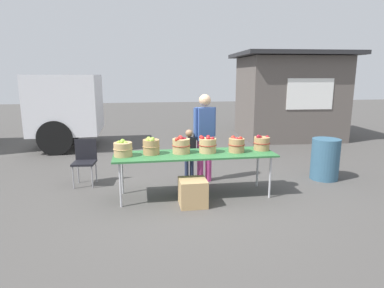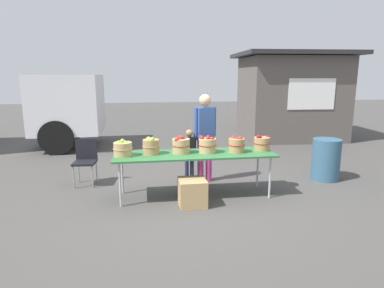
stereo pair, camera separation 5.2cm
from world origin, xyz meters
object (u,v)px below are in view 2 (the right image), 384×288
child_customer (189,152)px  market_table (195,156)px  folding_chair (85,158)px  produce_crate (192,192)px  apple_basket_red_1 (207,145)px  trash_barrel (326,159)px  apple_basket_green_1 (151,146)px  apple_basket_green_0 (123,148)px  apple_basket_red_3 (262,143)px  vendor_adult (205,131)px  apple_basket_red_0 (181,145)px  apple_basket_red_2 (236,145)px

child_customer → market_table: bearing=76.8°
folding_chair → produce_crate: folding_chair is taller
apple_basket_red_1 → folding_chair: (-2.16, 0.90, -0.37)m
trash_barrel → apple_basket_green_1: bearing=-172.5°
market_table → produce_crate: size_ratio=6.31×
apple_basket_green_0 → apple_basket_red_1: apple_basket_red_1 is taller
apple_basket_red_1 → apple_basket_red_3: (0.98, 0.04, -0.01)m
vendor_adult → trash_barrel: (2.40, -0.23, -0.59)m
apple_basket_red_3 → trash_barrel: (1.51, 0.44, -0.47)m
apple_basket_red_0 → vendor_adult: size_ratio=0.18×
produce_crate → apple_basket_red_3: bearing=20.6°
apple_basket_red_3 → produce_crate: (-1.30, -0.49, -0.66)m
folding_chair → vendor_adult: bearing=0.7°
apple_basket_red_1 → apple_basket_red_2: (0.50, -0.04, -0.00)m
apple_basket_red_0 → produce_crate: 0.83m
apple_basket_green_0 → apple_basket_red_0: bearing=3.6°
child_customer → folding_chair: child_customer is taller
apple_basket_green_0 → apple_basket_red_0: apple_basket_red_0 is taller
market_table → apple_basket_green_1: (-0.73, 0.07, 0.17)m
market_table → apple_basket_green_1: size_ratio=8.93×
folding_chair → apple_basket_red_1: bearing=-17.2°
folding_chair → produce_crate: (1.84, -1.34, -0.29)m
apple_basket_red_3 → market_table: bearing=-176.3°
apple_basket_green_0 → folding_chair: (-0.76, 0.93, -0.37)m
apple_basket_green_1 → produce_crate: size_ratio=0.71×
apple_basket_green_0 → folding_chair: apple_basket_green_0 is taller
market_table → trash_barrel: bearing=10.8°
apple_basket_green_0 → produce_crate: apple_basket_green_0 is taller
apple_basket_red_0 → trash_barrel: (2.94, 0.45, -0.47)m
apple_basket_red_1 → folding_chair: 2.37m
apple_basket_red_1 → apple_basket_red_0: bearing=176.3°
child_customer → folding_chair: size_ratio=1.22×
apple_basket_green_1 → trash_barrel: size_ratio=0.37×
apple_basket_green_0 → apple_basket_red_0: size_ratio=1.01×
apple_basket_red_1 → trash_barrel: (2.49, 0.48, -0.47)m
trash_barrel → apple_basket_red_1: bearing=-169.0°
child_customer → produce_crate: size_ratio=2.45×
apple_basket_red_0 → apple_basket_red_3: 1.43m
apple_basket_red_2 → folding_chair: 2.84m
apple_basket_red_0 → child_customer: 0.71m
vendor_adult → child_customer: 0.50m
trash_barrel → market_table: bearing=-169.2°
market_table → apple_basket_red_3: 1.22m
apple_basket_green_0 → apple_basket_green_1: (0.46, 0.06, 0.01)m
apple_basket_green_0 → apple_basket_red_2: bearing=-0.3°
apple_basket_green_0 → vendor_adult: 1.68m
apple_basket_red_0 → child_customer: size_ratio=0.30×
apple_basket_red_2 → vendor_adult: (-0.40, 0.76, 0.12)m
apple_basket_red_1 → apple_basket_green_0: bearing=-178.7°
apple_basket_green_0 → trash_barrel: size_ratio=0.39×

